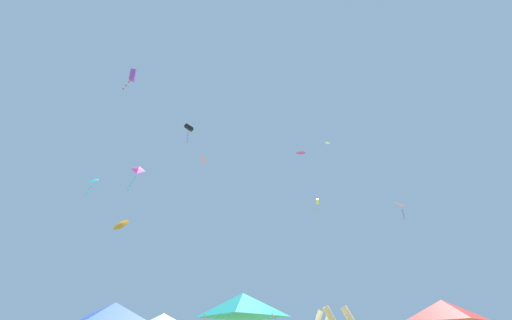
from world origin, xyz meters
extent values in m
pyramid|color=red|center=(8.37, 12.11, 3.01)|extent=(3.30, 3.30, 1.06)
pyramid|color=teal|center=(-2.37, 10.31, 3.19)|extent=(3.51, 3.51, 1.12)
pyramid|color=blue|center=(-8.24, 8.40, 2.67)|extent=(2.94, 2.94, 0.94)
cone|color=orange|center=(-7.49, 5.82, 6.05)|extent=(0.81, 0.62, 0.65)
pyramid|color=#2DB7CC|center=(-17.92, 16.42, 14.82)|extent=(0.80, 0.90, 0.81)
sphere|color=#2DB7CC|center=(-17.99, 16.46, 14.09)|extent=(0.13, 0.13, 0.13)
sphere|color=#2DB7CC|center=(-18.05, 16.45, 13.83)|extent=(0.13, 0.13, 0.13)
sphere|color=#2DB7CC|center=(-18.12, 16.45, 13.57)|extent=(0.13, 0.13, 0.13)
sphere|color=#2DB7CC|center=(-18.18, 16.45, 13.31)|extent=(0.13, 0.13, 0.13)
sphere|color=#2DB7CC|center=(-18.25, 16.44, 13.05)|extent=(0.13, 0.13, 0.13)
cube|color=purple|center=(-15.56, 13.70, 26.32)|extent=(0.81, 1.08, 1.37)
sphere|color=red|center=(-15.69, 13.65, 25.19)|extent=(0.17, 0.17, 0.17)
sphere|color=red|center=(-15.82, 13.60, 24.63)|extent=(0.17, 0.17, 0.17)
sphere|color=red|center=(-15.96, 13.56, 24.06)|extent=(0.17, 0.17, 0.17)
pyramid|color=white|center=(6.64, 25.65, 24.48)|extent=(0.73, 0.63, 0.25)
pyramid|color=#D6389E|center=(-12.22, 13.97, 14.21)|extent=(1.16, 1.15, 1.05)
sphere|color=#2DB7CC|center=(-12.31, 13.97, 13.39)|extent=(0.15, 0.15, 0.15)
sphere|color=#2DB7CC|center=(-12.37, 13.94, 13.09)|extent=(0.15, 0.15, 0.15)
sphere|color=#2DB7CC|center=(-12.44, 13.91, 12.79)|extent=(0.15, 0.15, 0.15)
sphere|color=#2DB7CC|center=(-12.50, 13.87, 12.50)|extent=(0.15, 0.15, 0.15)
sphere|color=#2DB7CC|center=(-12.57, 13.84, 12.20)|extent=(0.15, 0.15, 0.15)
cube|color=black|center=(-11.85, 22.68, 26.06)|extent=(1.32, 0.69, 1.06)
sphere|color=purple|center=(-11.87, 22.76, 25.22)|extent=(0.16, 0.16, 0.16)
sphere|color=purple|center=(-11.88, 22.84, 24.90)|extent=(0.16, 0.16, 0.16)
sphere|color=purple|center=(-11.89, 22.91, 24.58)|extent=(0.16, 0.16, 0.16)
sphere|color=purple|center=(-11.91, 22.99, 24.26)|extent=(0.16, 0.16, 0.16)
sphere|color=purple|center=(-11.92, 23.07, 23.95)|extent=(0.16, 0.16, 0.16)
pyramid|color=pink|center=(14.07, 26.52, 15.60)|extent=(1.30, 1.21, 0.70)
sphere|color=purple|center=(14.01, 26.47, 14.81)|extent=(0.14, 0.14, 0.14)
sphere|color=purple|center=(13.98, 26.41, 14.54)|extent=(0.14, 0.14, 0.14)
sphere|color=purple|center=(13.95, 26.35, 14.26)|extent=(0.14, 0.14, 0.14)
sphere|color=purple|center=(13.91, 26.29, 13.99)|extent=(0.14, 0.14, 0.14)
sphere|color=purple|center=(13.88, 26.23, 13.71)|extent=(0.14, 0.14, 0.14)
cone|color=#D6389E|center=(3.14, 27.70, 24.54)|extent=(1.45, 1.45, 0.52)
cube|color=yellow|center=(4.85, 29.72, 17.79)|extent=(0.30, 0.73, 0.68)
sphere|color=orange|center=(4.79, 29.72, 17.23)|extent=(0.10, 0.10, 0.10)
sphere|color=orange|center=(4.73, 29.72, 16.99)|extent=(0.10, 0.10, 0.10)
sphere|color=orange|center=(4.67, 29.72, 16.76)|extent=(0.10, 0.10, 0.10)
sphere|color=orange|center=(4.61, 29.72, 16.52)|extent=(0.10, 0.10, 0.10)
cone|color=pink|center=(-7.33, 16.34, 16.51)|extent=(0.87, 0.95, 0.71)
camera|label=1|loc=(-0.20, -6.11, 1.30)|focal=20.14mm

